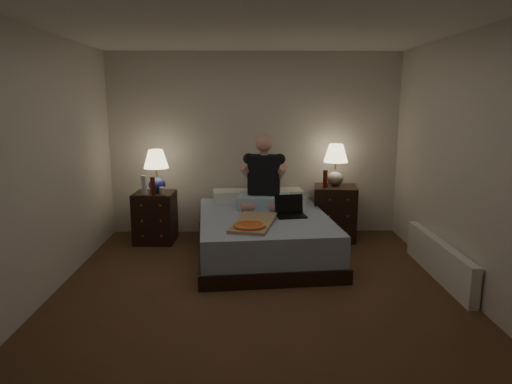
{
  "coord_description": "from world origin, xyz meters",
  "views": [
    {
      "loc": [
        -0.09,
        -4.08,
        1.86
      ],
      "look_at": [
        0.0,
        0.9,
        0.85
      ],
      "focal_mm": 32.0,
      "sensor_mm": 36.0,
      "label": 1
    }
  ],
  "objects_px": {
    "beer_bottle_right": "(325,179)",
    "person": "(264,172)",
    "nightstand_left": "(155,217)",
    "lamp_right": "(336,165)",
    "bed": "(264,235)",
    "laptop": "(291,207)",
    "nightstand_right": "(335,213)",
    "soda_can": "(162,191)",
    "radiator": "(439,259)",
    "lamp_left": "(156,171)",
    "water_bottle": "(144,185)",
    "beer_bottle_left": "(153,186)",
    "pizza_box": "(250,226)"
  },
  "relations": [
    {
      "from": "beer_bottle_right",
      "to": "person",
      "type": "height_order",
      "value": "person"
    },
    {
      "from": "nightstand_left",
      "to": "lamp_right",
      "type": "relative_size",
      "value": 1.19
    },
    {
      "from": "bed",
      "to": "laptop",
      "type": "distance_m",
      "value": 0.5
    },
    {
      "from": "person",
      "to": "nightstand_left",
      "type": "bearing_deg",
      "value": -179.02
    },
    {
      "from": "nightstand_right",
      "to": "person",
      "type": "relative_size",
      "value": 0.78
    },
    {
      "from": "beer_bottle_right",
      "to": "nightstand_right",
      "type": "bearing_deg",
      "value": 29.62
    },
    {
      "from": "soda_can",
      "to": "beer_bottle_right",
      "type": "distance_m",
      "value": 2.12
    },
    {
      "from": "person",
      "to": "radiator",
      "type": "xyz_separation_m",
      "value": [
        1.82,
        -1.15,
        -0.77
      ]
    },
    {
      "from": "person",
      "to": "laptop",
      "type": "xyz_separation_m",
      "value": [
        0.31,
        -0.48,
        -0.35
      ]
    },
    {
      "from": "nightstand_left",
      "to": "radiator",
      "type": "height_order",
      "value": "nightstand_left"
    },
    {
      "from": "nightstand_left",
      "to": "person",
      "type": "distance_m",
      "value": 1.57
    },
    {
      "from": "lamp_left",
      "to": "soda_can",
      "type": "distance_m",
      "value": 0.31
    },
    {
      "from": "nightstand_right",
      "to": "water_bottle",
      "type": "distance_m",
      "value": 2.54
    },
    {
      "from": "nightstand_right",
      "to": "lamp_left",
      "type": "bearing_deg",
      "value": -170.69
    },
    {
      "from": "water_bottle",
      "to": "soda_can",
      "type": "bearing_deg",
      "value": -7.36
    },
    {
      "from": "person",
      "to": "laptop",
      "type": "bearing_deg",
      "value": -49.66
    },
    {
      "from": "person",
      "to": "laptop",
      "type": "relative_size",
      "value": 2.74
    },
    {
      "from": "laptop",
      "to": "radiator",
      "type": "distance_m",
      "value": 1.7
    },
    {
      "from": "nightstand_right",
      "to": "lamp_left",
      "type": "relative_size",
      "value": 1.3
    },
    {
      "from": "nightstand_left",
      "to": "beer_bottle_left",
      "type": "distance_m",
      "value": 0.47
    },
    {
      "from": "bed",
      "to": "water_bottle",
      "type": "xyz_separation_m",
      "value": [
        -1.51,
        0.44,
        0.54
      ]
    },
    {
      "from": "nightstand_left",
      "to": "person",
      "type": "relative_size",
      "value": 0.72
    },
    {
      "from": "lamp_left",
      "to": "beer_bottle_left",
      "type": "height_order",
      "value": "lamp_left"
    },
    {
      "from": "bed",
      "to": "nightstand_left",
      "type": "bearing_deg",
      "value": 152.95
    },
    {
      "from": "nightstand_right",
      "to": "person",
      "type": "distance_m",
      "value": 1.17
    },
    {
      "from": "lamp_right",
      "to": "lamp_left",
      "type": "bearing_deg",
      "value": -177.61
    },
    {
      "from": "radiator",
      "to": "water_bottle",
      "type": "bearing_deg",
      "value": 160.33
    },
    {
      "from": "beer_bottle_right",
      "to": "pizza_box",
      "type": "relative_size",
      "value": 0.3
    },
    {
      "from": "pizza_box",
      "to": "beer_bottle_left",
      "type": "bearing_deg",
      "value": 152.44
    },
    {
      "from": "bed",
      "to": "person",
      "type": "height_order",
      "value": "person"
    },
    {
      "from": "nightstand_left",
      "to": "soda_can",
      "type": "bearing_deg",
      "value": -45.63
    },
    {
      "from": "nightstand_left",
      "to": "water_bottle",
      "type": "height_order",
      "value": "water_bottle"
    },
    {
      "from": "beer_bottle_right",
      "to": "person",
      "type": "xyz_separation_m",
      "value": [
        -0.82,
        -0.17,
        0.13
      ]
    },
    {
      "from": "nightstand_right",
      "to": "laptop",
      "type": "xyz_separation_m",
      "value": [
        -0.66,
        -0.74,
        0.26
      ]
    },
    {
      "from": "radiator",
      "to": "person",
      "type": "bearing_deg",
      "value": 147.77
    },
    {
      "from": "person",
      "to": "soda_can",
      "type": "bearing_deg",
      "value": -173.2
    },
    {
      "from": "beer_bottle_right",
      "to": "radiator",
      "type": "bearing_deg",
      "value": -52.79
    },
    {
      "from": "lamp_left",
      "to": "water_bottle",
      "type": "xyz_separation_m",
      "value": [
        -0.13,
        -0.16,
        -0.15
      ]
    },
    {
      "from": "beer_bottle_right",
      "to": "lamp_left",
      "type": "bearing_deg",
      "value": 179.15
    },
    {
      "from": "lamp_right",
      "to": "beer_bottle_left",
      "type": "relative_size",
      "value": 2.43
    },
    {
      "from": "lamp_right",
      "to": "beer_bottle_right",
      "type": "relative_size",
      "value": 2.43
    },
    {
      "from": "nightstand_left",
      "to": "radiator",
      "type": "distance_m",
      "value": 3.51
    },
    {
      "from": "water_bottle",
      "to": "radiator",
      "type": "xyz_separation_m",
      "value": [
        3.35,
        -1.2,
        -0.59
      ]
    },
    {
      "from": "lamp_left",
      "to": "lamp_right",
      "type": "distance_m",
      "value": 2.37
    },
    {
      "from": "lamp_right",
      "to": "pizza_box",
      "type": "height_order",
      "value": "lamp_right"
    },
    {
      "from": "soda_can",
      "to": "nightstand_right",
      "type": "bearing_deg",
      "value": 6.11
    },
    {
      "from": "nightstand_left",
      "to": "beer_bottle_left",
      "type": "relative_size",
      "value": 2.9
    },
    {
      "from": "water_bottle",
      "to": "nightstand_left",
      "type": "bearing_deg",
      "value": 50.53
    },
    {
      "from": "lamp_left",
      "to": "lamp_right",
      "type": "bearing_deg",
      "value": 2.39
    },
    {
      "from": "nightstand_right",
      "to": "pizza_box",
      "type": "relative_size",
      "value": 0.96
    }
  ]
}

